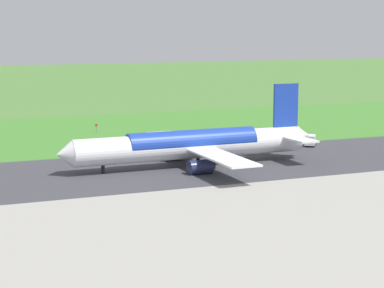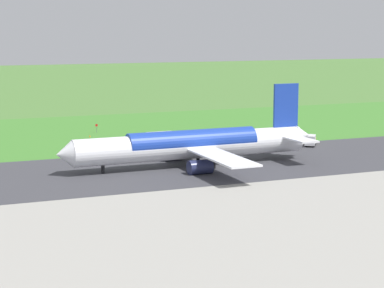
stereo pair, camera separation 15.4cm
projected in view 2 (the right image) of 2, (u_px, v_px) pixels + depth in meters
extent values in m
plane|color=#477233|center=(215.00, 165.00, 142.02)|extent=(800.00, 800.00, 0.00)
cube|color=#38383D|center=(215.00, 164.00, 142.01)|extent=(600.00, 35.95, 0.06)
cube|color=#3C782B|center=(141.00, 132.00, 185.80)|extent=(600.00, 80.00, 0.04)
cylinder|color=white|center=(192.00, 145.00, 139.53)|extent=(48.06, 5.83, 5.20)
cone|color=white|center=(64.00, 154.00, 129.84)|extent=(3.06, 4.98, 4.94)
cone|color=white|center=(302.00, 135.00, 149.02)|extent=(3.56, 4.47, 4.42)
cube|color=#19389E|center=(286.00, 105.00, 146.41)|extent=(5.61, 0.57, 9.00)
cube|color=white|center=(299.00, 139.00, 142.43)|extent=(4.12, 9.05, 0.36)
cube|color=white|center=(272.00, 132.00, 152.44)|extent=(4.12, 9.05, 0.36)
cube|color=white|center=(220.00, 156.00, 129.97)|extent=(6.29, 22.08, 0.35)
cube|color=white|center=(176.00, 139.00, 149.99)|extent=(6.29, 22.08, 0.35)
cylinder|color=#23284C|center=(200.00, 167.00, 132.61)|extent=(4.54, 2.86, 2.80)
cylinder|color=#23284C|center=(171.00, 154.00, 146.26)|extent=(4.54, 2.86, 2.80)
cylinder|color=black|center=(103.00, 165.00, 133.00)|extent=(0.70, 0.70, 3.42)
cylinder|color=black|center=(214.00, 160.00, 137.44)|extent=(0.70, 0.70, 3.42)
cylinder|color=black|center=(198.00, 154.00, 144.72)|extent=(0.70, 0.70, 3.42)
cylinder|color=#19389E|center=(192.00, 143.00, 139.45)|extent=(26.47, 5.57, 5.23)
cube|color=gold|center=(311.00, 140.00, 165.96)|extent=(3.07, 3.07, 1.30)
cube|color=silver|center=(310.00, 140.00, 163.20)|extent=(4.08, 4.43, 2.20)
cylinder|color=black|center=(307.00, 143.00, 166.30)|extent=(0.77, 0.91, 0.90)
cylinder|color=black|center=(315.00, 143.00, 165.84)|extent=(0.77, 0.91, 0.90)
cylinder|color=black|center=(306.00, 145.00, 163.04)|extent=(0.77, 0.91, 0.90)
cylinder|color=black|center=(314.00, 145.00, 162.58)|extent=(0.77, 0.91, 0.90)
cylinder|color=slate|center=(97.00, 130.00, 184.56)|extent=(0.10, 0.10, 1.71)
cube|color=red|center=(97.00, 125.00, 184.39)|extent=(0.60, 0.04, 0.60)
cone|color=orange|center=(90.00, 136.00, 177.45)|extent=(0.40, 0.40, 0.55)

